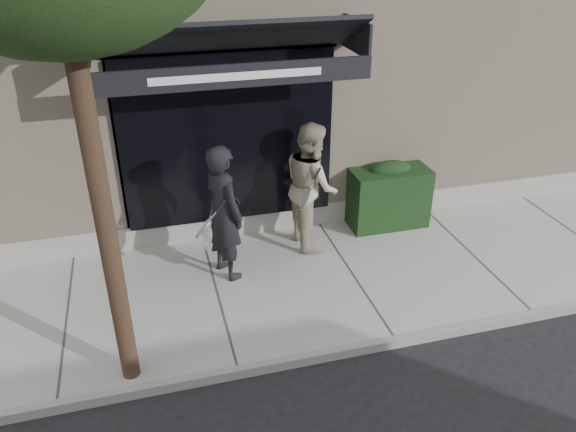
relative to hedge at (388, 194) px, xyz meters
name	(u,v)px	position (x,y,z in m)	size (l,w,h in m)	color
ground	(351,278)	(-1.10, -1.25, -0.66)	(80.00, 80.00, 0.00)	black
sidewalk	(351,275)	(-1.10, -1.25, -0.60)	(20.00, 3.00, 0.12)	gray
curb	(395,342)	(-1.10, -2.80, -0.59)	(20.00, 0.10, 0.14)	gray
building_facade	(269,30)	(-1.11, 3.71, 2.08)	(14.30, 8.04, 5.64)	#C6B297
hedge	(388,194)	(0.00, 0.00, 0.00)	(1.30, 0.70, 1.14)	black
pedestrian_front	(224,213)	(-2.87, -0.79, 0.46)	(0.84, 0.89, 2.00)	black
pedestrian_back	(311,185)	(-1.43, -0.25, 0.46)	(0.76, 1.02, 2.00)	#AEA38B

